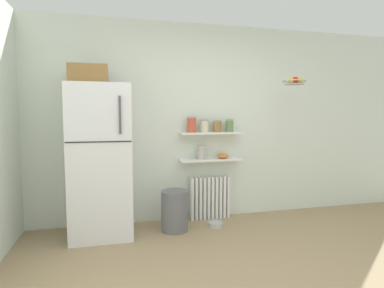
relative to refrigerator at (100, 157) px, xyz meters
The scene contains 15 objects.
ground_plane 1.96m from the refrigerator, 42.35° to the right, with size 7.04×7.04×0.00m, color #9E8460.
back_wall 1.39m from the refrigerator, 16.67° to the left, with size 7.04×0.10×2.60m, color silver.
refrigerator is the anchor object (origin of this frame).
radiator 1.56m from the refrigerator, 10.22° to the left, with size 0.55×0.12×0.57m.
wall_shelf_lower 1.43m from the refrigerator, ahead, with size 0.84×0.22×0.03m, color white.
wall_shelf_upper 1.44m from the refrigerator, ahead, with size 0.84×0.22×0.03m, color white.
storage_jar_0 1.22m from the refrigerator, 11.06° to the left, with size 0.12×0.12×0.20m.
storage_jar_1 1.38m from the refrigerator, ahead, with size 0.11×0.11×0.17m.
storage_jar_2 1.55m from the refrigerator, ahead, with size 0.11×0.11×0.16m.
storage_jar_3 1.72m from the refrigerator, ahead, with size 0.10×0.10×0.17m.
vase 1.29m from the refrigerator, ahead, with size 0.10×0.10×0.18m, color #B2ADA8.
shelf_bowl 1.59m from the refrigerator, ahead, with size 0.15×0.15×0.07m, color orange.
trash_bin 1.09m from the refrigerator, ahead, with size 0.32×0.32×0.49m, color slate.
pet_food_bowl 1.64m from the refrigerator, ahead, with size 0.18×0.18×0.05m, color #B7B7BC.
hanging_fruit_basket 2.60m from the refrigerator, ahead, with size 0.30×0.30×0.10m.
Camera 1 is at (-1.12, -2.05, 1.38)m, focal length 29.19 mm.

